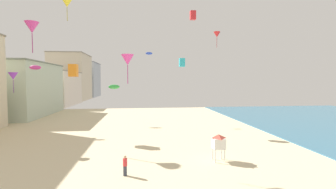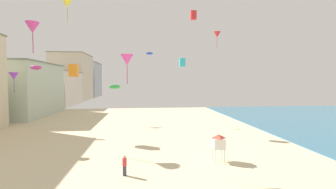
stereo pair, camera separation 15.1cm
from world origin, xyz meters
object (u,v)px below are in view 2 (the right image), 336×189
at_px(kite_purple_delta, 14,76).
at_px(kite_red_box, 193,15).
at_px(lifeguard_stand, 218,142).
at_px(kite_orange_box, 74,70).
at_px(kite_green_parafoil, 115,87).
at_px(kite_magenta_parafoil, 36,68).
at_px(kite_magenta_delta, 32,28).
at_px(kite_yellow_delta, 67,4).
at_px(kite_magenta_delta_2, 127,60).
at_px(kite_cyan_box, 182,63).
at_px(kite_flyer, 125,164).
at_px(kite_blue_parafoil, 150,53).
at_px(kite_red_delta, 217,35).

relative_size(kite_purple_delta, kite_red_box, 1.62).
bearing_deg(lifeguard_stand, kite_orange_box, 159.01).
bearing_deg(kite_green_parafoil, kite_magenta_parafoil, -155.72).
bearing_deg(kite_red_box, kite_orange_box, -156.73).
bearing_deg(kite_magenta_delta, lifeguard_stand, -24.70).
height_order(kite_orange_box, kite_yellow_delta, kite_yellow_delta).
xyz_separation_m(kite_magenta_delta, kite_magenta_delta_2, (12.13, -12.37, -4.90)).
relative_size(lifeguard_stand, kite_green_parafoil, 1.29).
bearing_deg(kite_magenta_delta_2, kite_cyan_box, 66.69).
height_order(lifeguard_stand, kite_yellow_delta, kite_yellow_delta).
distance_m(kite_magenta_parafoil, kite_cyan_box, 22.00).
relative_size(kite_flyer, kite_purple_delta, 0.70).
xyz_separation_m(lifeguard_stand, kite_magenta_delta, (-20.37, 9.37, 12.24)).
distance_m(kite_blue_parafoil, kite_magenta_delta_2, 26.42).
distance_m(kite_flyer, kite_orange_box, 17.89).
xyz_separation_m(kite_red_delta, kite_red_box, (-0.58, 11.39, 5.49)).
bearing_deg(kite_magenta_delta, kite_red_box, 23.85).
bearing_deg(kite_cyan_box, kite_blue_parafoil, 114.92).
bearing_deg(kite_purple_delta, kite_orange_box, 32.53).
distance_m(lifeguard_stand, kite_red_box, 25.65).
distance_m(kite_purple_delta, kite_red_delta, 24.71).
distance_m(lifeguard_stand, kite_green_parafoil, 24.83).
xyz_separation_m(kite_green_parafoil, kite_cyan_box, (10.78, -7.92, 3.73)).
bearing_deg(kite_magenta_parafoil, lifeguard_stand, -35.21).
distance_m(kite_magenta_parafoil, kite_magenta_delta, 8.60).
bearing_deg(kite_blue_parafoil, kite_green_parafoil, -163.45).
relative_size(kite_orange_box, kite_yellow_delta, 0.76).
xyz_separation_m(kite_red_box, kite_magenta_delta_2, (-9.90, -22.10, -9.70)).
relative_size(kite_yellow_delta, kite_magenta_delta_2, 0.98).
distance_m(kite_green_parafoil, kite_blue_parafoil, 8.96).
bearing_deg(lifeguard_stand, kite_green_parafoil, 133.73).
height_order(kite_magenta_parafoil, kite_magenta_delta_2, kite_magenta_parafoil).
height_order(kite_magenta_parafoil, kite_green_parafoil, kite_magenta_parafoil).
bearing_deg(lifeguard_stand, kite_purple_delta, 174.62).
relative_size(kite_flyer, kite_blue_parafoil, 1.28).
relative_size(kite_green_parafoil, kite_yellow_delta, 0.90).
height_order(kite_green_parafoil, kite_blue_parafoil, kite_blue_parafoil).
xyz_separation_m(kite_flyer, kite_magenta_delta, (-11.83, 11.95, 13.16)).
bearing_deg(kite_yellow_delta, lifeguard_stand, -17.18).
distance_m(kite_green_parafoil, kite_red_delta, 20.76).
bearing_deg(kite_blue_parafoil, kite_orange_box, -131.90).
xyz_separation_m(kite_blue_parafoil, kite_magenta_delta, (-14.60, -13.69, 1.32)).
bearing_deg(kite_yellow_delta, kite_magenta_parafoil, 125.12).
distance_m(kite_flyer, kite_magenta_delta_2, 8.27).
bearing_deg(kite_yellow_delta, kite_magenta_delta_2, -49.06).
bearing_deg(kite_red_delta, kite_red_box, 92.93).
bearing_deg(lifeguard_stand, kite_flyer, -149.01).
bearing_deg(kite_flyer, kite_magenta_delta, 172.71).
bearing_deg(lifeguard_stand, kite_magenta_parafoil, 158.99).
xyz_separation_m(kite_cyan_box, kite_blue_parafoil, (-4.54, 9.77, 2.43)).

